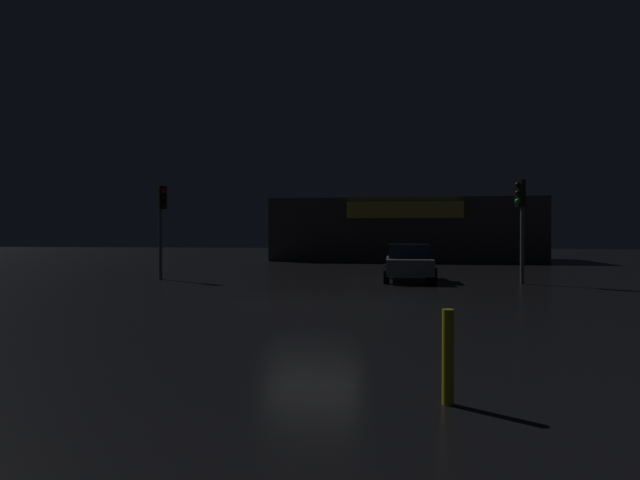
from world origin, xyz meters
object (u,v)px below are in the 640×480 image
store_building (405,230)px  car_near (409,262)px  traffic_signal_opposite (162,212)px  traffic_signal_cross_left (521,211)px

store_building → car_near: size_ratio=4.55×
car_near → traffic_signal_opposite: bearing=-175.1°
traffic_signal_opposite → store_building: bearing=63.7°
traffic_signal_opposite → car_near: 10.42m
store_building → traffic_signal_opposite: store_building is taller
traffic_signal_cross_left → car_near: traffic_signal_cross_left is taller
traffic_signal_opposite → traffic_signal_cross_left: traffic_signal_cross_left is taller
store_building → traffic_signal_opposite: bearing=-116.3°
store_building → car_near: (0.25, -19.24, -1.44)m
store_building → traffic_signal_cross_left: (4.44, -19.95, 0.59)m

